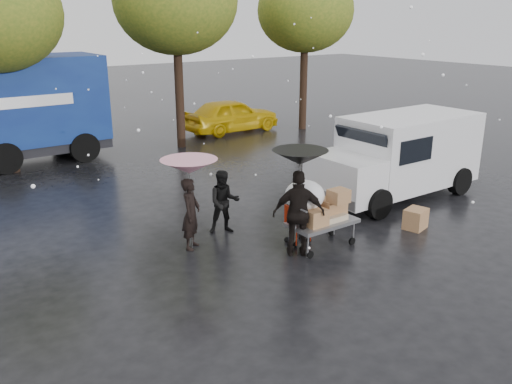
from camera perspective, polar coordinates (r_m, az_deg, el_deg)
ground at (r=11.61m, az=4.75°, el=-6.13°), size 90.00×90.00×0.00m
person_pink at (r=11.49m, az=-6.86°, el=-2.29°), size 0.67×0.66×1.55m
person_middle at (r=12.27m, az=-3.38°, el=-1.06°), size 0.88×0.80×1.47m
person_black at (r=11.07m, az=4.52°, el=-2.28°), size 1.13×0.97×1.82m
umbrella_pink at (r=11.17m, az=-7.06°, el=2.69°), size 1.19×1.19×1.96m
umbrella_black at (r=10.72m, az=4.68°, el=3.63°), size 1.12×1.12×2.24m
vendor_cart at (r=11.63m, az=7.34°, el=-2.31°), size 1.52×0.80×1.27m
shopping_cart at (r=11.49m, az=5.03°, el=-0.70°), size 0.84×0.84×1.46m
white_van at (r=15.25m, az=14.87°, el=3.86°), size 4.91×2.18×2.20m
box_ground_near at (r=13.17m, az=16.45°, el=-2.72°), size 0.62×0.54×0.48m
box_ground_far at (r=13.55m, az=5.75°, el=-1.79°), size 0.48×0.41×0.33m
yellow_taxi at (r=23.31m, az=-2.58°, el=8.08°), size 4.19×1.75×1.42m
tree_row at (r=19.14m, az=-16.75°, el=18.18°), size 21.60×4.40×7.12m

